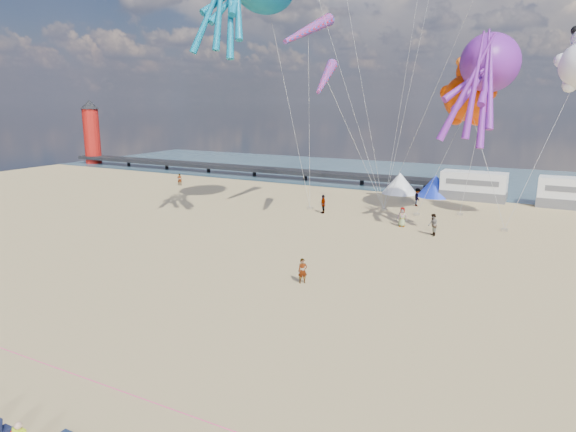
{
  "coord_description": "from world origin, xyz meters",
  "views": [
    {
      "loc": [
        14.07,
        -17.0,
        10.42
      ],
      "look_at": [
        1.74,
        6.0,
        4.52
      ],
      "focal_mm": 32.0,
      "sensor_mm": 36.0,
      "label": 1
    }
  ],
  "objects_px": {
    "beachgoer_0": "(402,217)",
    "windsock_right": "(326,77)",
    "sandbag_c": "(505,230)",
    "sandbag_b": "(417,215)",
    "motorhome_0": "(473,186)",
    "beachgoer_2": "(417,197)",
    "windsock_left": "(308,30)",
    "kite_teddy_orange": "(468,98)",
    "tent_blue": "(435,186)",
    "windsock_mid": "(489,80)",
    "tent_white": "(400,183)",
    "beachgoer_3": "(323,204)",
    "kite_octopus_purple": "(490,63)",
    "beachgoer_5": "(180,180)",
    "lighthouse": "(92,136)",
    "sandbag_a": "(310,208)",
    "sandbag_e": "(384,209)",
    "sandbag_d": "(460,214)",
    "motorhome_1": "(575,193)",
    "standing_person": "(303,271)",
    "beachgoer_7": "(433,225)"
  },
  "relations": [
    {
      "from": "beachgoer_0",
      "to": "sandbag_a",
      "type": "xyz_separation_m",
      "value": [
        -9.92,
        2.7,
        -0.72
      ]
    },
    {
      "from": "windsock_right",
      "to": "sandbag_c",
      "type": "bearing_deg",
      "value": 12.45
    },
    {
      "from": "tent_white",
      "to": "kite_octopus_purple",
      "type": "height_order",
      "value": "kite_octopus_purple"
    },
    {
      "from": "sandbag_c",
      "to": "windsock_right",
      "type": "relative_size",
      "value": 0.1
    },
    {
      "from": "tent_blue",
      "to": "beachgoer_0",
      "type": "relative_size",
      "value": 2.42
    },
    {
      "from": "beachgoer_7",
      "to": "kite_octopus_purple",
      "type": "relative_size",
      "value": 0.16
    },
    {
      "from": "beachgoer_2",
      "to": "kite_octopus_purple",
      "type": "xyz_separation_m",
      "value": [
        6.52,
        -5.08,
        12.48
      ]
    },
    {
      "from": "beachgoer_3",
      "to": "windsock_mid",
      "type": "relative_size",
      "value": 0.31
    },
    {
      "from": "motorhome_0",
      "to": "windsock_left",
      "type": "bearing_deg",
      "value": -126.33
    },
    {
      "from": "beachgoer_0",
      "to": "kite_teddy_orange",
      "type": "relative_size",
      "value": 0.24
    },
    {
      "from": "sandbag_c",
      "to": "windsock_right",
      "type": "bearing_deg",
      "value": -157.69
    },
    {
      "from": "windsock_left",
      "to": "kite_teddy_orange",
      "type": "bearing_deg",
      "value": 36.49
    },
    {
      "from": "beachgoer_0",
      "to": "sandbag_b",
      "type": "relative_size",
      "value": 3.31
    },
    {
      "from": "tent_blue",
      "to": "windsock_mid",
      "type": "xyz_separation_m",
      "value": [
        6.1,
        -10.67,
        10.82
      ]
    },
    {
      "from": "beachgoer_2",
      "to": "sandbag_e",
      "type": "height_order",
      "value": "beachgoer_2"
    },
    {
      "from": "tent_white",
      "to": "sandbag_d",
      "type": "height_order",
      "value": "tent_white"
    },
    {
      "from": "standing_person",
      "to": "beachgoer_5",
      "type": "xyz_separation_m",
      "value": [
        -29.28,
        24.15,
        0.01
      ]
    },
    {
      "from": "sandbag_d",
      "to": "tent_blue",
      "type": "bearing_deg",
      "value": 116.03
    },
    {
      "from": "sandbag_e",
      "to": "windsock_left",
      "type": "xyz_separation_m",
      "value": [
        -5.24,
        -6.27,
        16.07
      ]
    },
    {
      "from": "beachgoer_2",
      "to": "sandbag_a",
      "type": "height_order",
      "value": "beachgoer_2"
    },
    {
      "from": "tent_blue",
      "to": "sandbag_a",
      "type": "distance_m",
      "value": 15.72
    },
    {
      "from": "motorhome_0",
      "to": "windsock_right",
      "type": "bearing_deg",
      "value": -116.2
    },
    {
      "from": "tent_blue",
      "to": "sandbag_b",
      "type": "relative_size",
      "value": 8.0
    },
    {
      "from": "tent_blue",
      "to": "sandbag_e",
      "type": "distance_m",
      "value": 10.3
    },
    {
      "from": "beachgoer_0",
      "to": "lighthouse",
      "type": "bearing_deg",
      "value": 149.34
    },
    {
      "from": "motorhome_1",
      "to": "beachgoer_5",
      "type": "height_order",
      "value": "motorhome_1"
    },
    {
      "from": "sandbag_d",
      "to": "windsock_left",
      "type": "relative_size",
      "value": 0.07
    },
    {
      "from": "sandbag_a",
      "to": "sandbag_e",
      "type": "relative_size",
      "value": 1.0
    },
    {
      "from": "beachgoer_5",
      "to": "lighthouse",
      "type": "bearing_deg",
      "value": -57.2
    },
    {
      "from": "beachgoer_2",
      "to": "beachgoer_5",
      "type": "distance_m",
      "value": 29.48
    },
    {
      "from": "motorhome_0",
      "to": "sandbag_a",
      "type": "bearing_deg",
      "value": -136.26
    },
    {
      "from": "motorhome_0",
      "to": "beachgoer_2",
      "type": "bearing_deg",
      "value": -125.25
    },
    {
      "from": "tent_blue",
      "to": "windsock_mid",
      "type": "relative_size",
      "value": 0.72
    },
    {
      "from": "tent_blue",
      "to": "sandbag_d",
      "type": "height_order",
      "value": "tent_blue"
    },
    {
      "from": "sandbag_a",
      "to": "sandbag_c",
      "type": "relative_size",
      "value": 1.0
    },
    {
      "from": "beachgoer_0",
      "to": "windsock_right",
      "type": "bearing_deg",
      "value": -163.5
    },
    {
      "from": "standing_person",
      "to": "lighthouse",
      "type": "bearing_deg",
      "value": 109.86
    },
    {
      "from": "sandbag_b",
      "to": "sandbag_c",
      "type": "distance_m",
      "value": 8.13
    },
    {
      "from": "beachgoer_0",
      "to": "beachgoer_7",
      "type": "height_order",
      "value": "beachgoer_7"
    },
    {
      "from": "beachgoer_3",
      "to": "sandbag_c",
      "type": "height_order",
      "value": "beachgoer_3"
    },
    {
      "from": "beachgoer_2",
      "to": "sandbag_a",
      "type": "relative_size",
      "value": 3.63
    },
    {
      "from": "standing_person",
      "to": "beachgoer_0",
      "type": "xyz_separation_m",
      "value": [
        1.24,
        16.26,
        0.09
      ]
    },
    {
      "from": "sandbag_b",
      "to": "beachgoer_0",
      "type": "bearing_deg",
      "value": -90.59
    },
    {
      "from": "tent_white",
      "to": "beachgoer_3",
      "type": "relative_size",
      "value": 2.29
    },
    {
      "from": "beachgoer_0",
      "to": "windsock_left",
      "type": "xyz_separation_m",
      "value": [
        -8.57,
        -0.8,
        15.35
      ]
    },
    {
      "from": "windsock_right",
      "to": "beachgoer_5",
      "type": "bearing_deg",
      "value": 145.93
    },
    {
      "from": "motorhome_0",
      "to": "kite_octopus_purple",
      "type": "relative_size",
      "value": 0.59
    },
    {
      "from": "motorhome_1",
      "to": "tent_blue",
      "type": "height_order",
      "value": "motorhome_1"
    },
    {
      "from": "sandbag_b",
      "to": "kite_teddy_orange",
      "type": "distance_m",
      "value": 11.19
    },
    {
      "from": "tent_white",
      "to": "beachgoer_7",
      "type": "distance_m",
      "value": 18.87
    }
  ]
}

